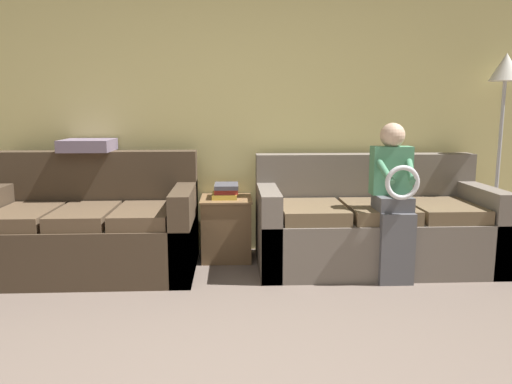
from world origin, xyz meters
TOP-DOWN VIEW (x-y plane):
  - wall_back at (0.00, 2.85)m, footprint 7.34×0.06m
  - couch_main at (1.22, 2.31)m, footprint 1.95×0.91m
  - couch_side at (-1.13, 2.26)m, footprint 1.69×0.94m
  - child_left_seated at (1.26, 1.93)m, footprint 0.31×0.38m
  - side_shelf at (-0.03, 2.55)m, footprint 0.45×0.48m
  - book_stack at (-0.03, 2.56)m, footprint 0.23×0.30m
  - floor_lamp at (2.40, 2.54)m, footprint 0.28×0.28m
  - throw_pillow at (-1.20, 2.58)m, footprint 0.42×0.42m

SIDE VIEW (x-z plane):
  - side_shelf at x=-0.03m, z-range 0.01..0.55m
  - couch_main at x=1.22m, z-range -0.13..0.79m
  - couch_side at x=-1.13m, z-range -0.14..0.81m
  - book_stack at x=-0.03m, z-range 0.54..0.66m
  - child_left_seated at x=1.26m, z-range 0.07..1.28m
  - throw_pillow at x=-1.20m, z-range 0.96..1.06m
  - wall_back at x=0.00m, z-range 0.00..2.55m
  - floor_lamp at x=2.40m, z-range 0.58..2.37m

